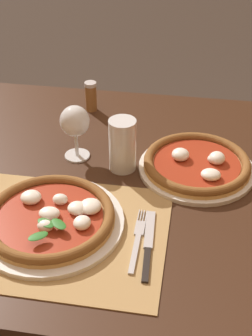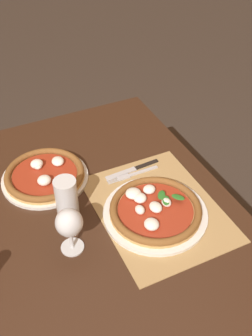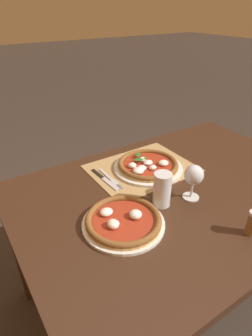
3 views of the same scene
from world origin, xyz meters
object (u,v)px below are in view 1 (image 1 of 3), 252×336
object	(u,v)px
pizza_near	(51,218)
pint_glass	(122,146)
knife	(148,244)
pepper_shaker	(91,96)
wine_glass	(75,123)
fork	(138,239)
pizza_far	(197,164)

from	to	relation	value
pizza_near	pint_glass	bearing A→B (deg)	64.07
knife	pepper_shaker	world-z (taller)	pepper_shaker
pint_glass	knife	size ratio (longest dim) A/B	0.67
wine_glass	knife	xyz separation A→B (m)	(0.24, -0.32, -0.10)
pizza_near	pepper_shaker	xyz separation A→B (m)	(-0.03, 0.56, 0.03)
pizza_near	pepper_shaker	world-z (taller)	pepper_shaker
pint_glass	fork	xyz separation A→B (m)	(0.08, -0.27, -0.06)
fork	pepper_shaker	xyz separation A→B (m)	(-0.24, 0.58, 0.04)
knife	fork	bearing A→B (deg)	155.89
wine_glass	knife	bearing A→B (deg)	-52.83
wine_glass	pepper_shaker	distance (m)	0.28
pizza_near	pint_glass	size ratio (longest dim) A/B	2.33
fork	knife	distance (m)	0.03
pizza_far	pint_glass	size ratio (longest dim) A/B	2.12
knife	pepper_shaker	bearing A→B (deg)	113.93
wine_glass	fork	size ratio (longest dim) A/B	0.77
fork	pizza_far	bearing A→B (deg)	68.06
pizza_near	fork	size ratio (longest dim) A/B	1.69
pizza_far	pint_glass	bearing A→B (deg)	-174.18
fork	pepper_shaker	world-z (taller)	pepper_shaker
fork	pint_glass	bearing A→B (deg)	106.50
knife	pizza_far	bearing A→B (deg)	73.05
pizza_far	pizza_near	bearing A→B (deg)	-139.63
pizza_far	fork	size ratio (longest dim) A/B	1.54
wine_glass	pint_glass	size ratio (longest dim) A/B	1.07
knife	pepper_shaker	size ratio (longest dim) A/B	2.22
knife	pint_glass	bearing A→B (deg)	110.48
pepper_shaker	pint_glass	bearing A→B (deg)	-63.04
pepper_shaker	knife	bearing A→B (deg)	-66.07
pizza_far	pepper_shaker	xyz separation A→B (m)	(-0.35, 0.28, 0.03)
pint_glass	pepper_shaker	world-z (taller)	pint_glass
pizza_near	pepper_shaker	size ratio (longest dim) A/B	3.49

